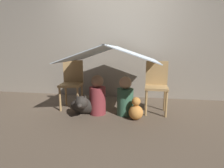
% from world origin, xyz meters
% --- Properties ---
extents(ground_plane, '(8.80, 8.80, 0.00)m').
position_xyz_m(ground_plane, '(0.00, 0.00, 0.00)').
color(ground_plane, brown).
extents(wall_back, '(7.00, 0.05, 2.50)m').
position_xyz_m(wall_back, '(0.00, 1.04, 1.25)').
color(wall_back, gray).
rests_on(wall_back, ground_plane).
extents(chair_left, '(0.39, 0.39, 0.85)m').
position_xyz_m(chair_left, '(-0.74, 0.13, 0.47)').
color(chair_left, tan).
rests_on(chair_left, ground_plane).
extents(chair_right, '(0.38, 0.38, 0.85)m').
position_xyz_m(chair_right, '(0.73, 0.13, 0.47)').
color(chair_right, tan).
rests_on(chair_right, ground_plane).
extents(sheet_canopy, '(1.46, 1.36, 0.26)m').
position_xyz_m(sheet_canopy, '(0.00, 0.06, 0.98)').
color(sheet_canopy, silver).
extents(person_front, '(0.26, 0.26, 0.64)m').
position_xyz_m(person_front, '(-0.21, -0.12, 0.29)').
color(person_front, maroon).
rests_on(person_front, ground_plane).
extents(person_second, '(0.26, 0.26, 0.62)m').
position_xyz_m(person_second, '(0.24, -0.09, 0.28)').
color(person_second, '#38664C').
rests_on(person_second, ground_plane).
extents(dog, '(0.52, 0.43, 0.37)m').
position_xyz_m(dog, '(-0.40, -0.20, 0.16)').
color(dog, '#332D28').
rests_on(dog, ground_plane).
extents(plush_toy, '(0.22, 0.22, 0.34)m').
position_xyz_m(plush_toy, '(0.42, -0.27, 0.14)').
color(plush_toy, '#D88C3F').
rests_on(plush_toy, ground_plane).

